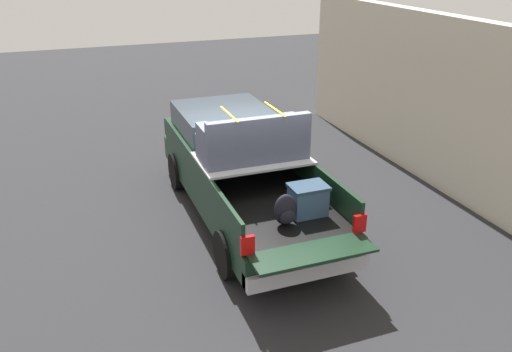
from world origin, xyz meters
The scene contains 3 objects.
ground_plane centered at (0.00, 0.00, 0.00)m, with size 40.00×40.00×0.00m, color #262628.
pickup_truck centered at (0.36, 0.00, 0.93)m, with size 6.05×2.06×2.23m.
building_facade centered at (0.23, -4.45, 1.77)m, with size 10.71×0.36×3.53m, color beige.
Camera 1 is at (-8.47, 2.94, 4.80)m, focal length 36.94 mm.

